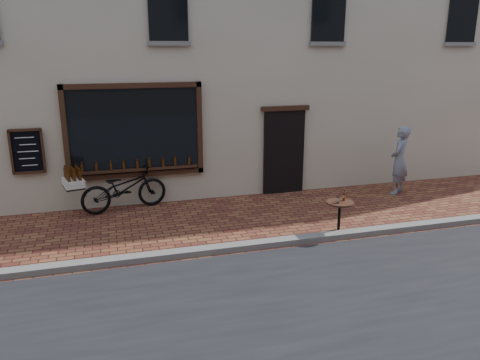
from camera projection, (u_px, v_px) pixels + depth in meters
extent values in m
plane|color=#55241B|center=(254.00, 252.00, 8.90)|extent=(90.00, 90.00, 0.00)
cube|color=slate|center=(251.00, 245.00, 9.07)|extent=(90.00, 0.25, 0.12)
cube|color=beige|center=(188.00, 3.00, 13.55)|extent=(28.00, 6.00, 10.00)
cube|color=black|center=(135.00, 131.00, 11.09)|extent=(3.00, 0.06, 2.00)
cube|color=black|center=(132.00, 86.00, 10.78)|extent=(3.24, 0.10, 0.12)
cube|color=black|center=(137.00, 174.00, 11.36)|extent=(3.24, 0.10, 0.12)
cube|color=black|center=(65.00, 134.00, 10.66)|extent=(0.12, 0.10, 2.24)
cube|color=black|center=(200.00, 128.00, 11.48)|extent=(0.12, 0.10, 2.24)
cube|color=black|center=(137.00, 170.00, 11.28)|extent=(2.90, 0.16, 0.05)
cube|color=black|center=(284.00, 152.00, 12.30)|extent=(1.10, 0.10, 2.20)
cube|color=black|center=(285.00, 108.00, 11.95)|extent=(1.30, 0.10, 0.12)
cube|color=black|center=(27.00, 151.00, 10.54)|extent=(0.62, 0.04, 0.92)
cylinder|color=#3D1C07|center=(82.00, 168.00, 10.92)|extent=(0.06, 0.06, 0.19)
cylinder|color=#3D1C07|center=(96.00, 167.00, 11.00)|extent=(0.06, 0.06, 0.19)
cylinder|color=#3D1C07|center=(110.00, 166.00, 11.08)|extent=(0.06, 0.06, 0.19)
cylinder|color=#3D1C07|center=(124.00, 166.00, 11.16)|extent=(0.06, 0.06, 0.19)
cylinder|color=#3D1C07|center=(137.00, 165.00, 11.24)|extent=(0.06, 0.06, 0.19)
cylinder|color=#3D1C07|center=(150.00, 164.00, 11.33)|extent=(0.06, 0.06, 0.19)
cylinder|color=#3D1C07|center=(163.00, 163.00, 11.41)|extent=(0.06, 0.06, 0.19)
cylinder|color=#3D1C07|center=(176.00, 162.00, 11.49)|extent=(0.06, 0.06, 0.19)
cylinder|color=#3D1C07|center=(188.00, 161.00, 11.57)|extent=(0.06, 0.06, 0.19)
cube|color=black|center=(168.00, 9.00, 10.58)|extent=(0.90, 0.06, 1.40)
cube|color=black|center=(329.00, 12.00, 11.63)|extent=(0.90, 0.06, 1.40)
cube|color=black|center=(463.00, 15.00, 12.68)|extent=(0.90, 0.06, 1.40)
imported|color=black|center=(124.00, 188.00, 11.10)|extent=(2.15, 1.17, 1.07)
cube|color=black|center=(74.00, 187.00, 10.51)|extent=(0.53, 0.65, 0.04)
cube|color=silver|center=(73.00, 182.00, 10.48)|extent=(0.53, 0.67, 0.17)
cylinder|color=#3D1C07|center=(80.00, 176.00, 10.31)|extent=(0.07, 0.07, 0.23)
cylinder|color=#3D1C07|center=(74.00, 176.00, 10.25)|extent=(0.07, 0.07, 0.23)
cylinder|color=#3D1C07|center=(69.00, 177.00, 10.19)|extent=(0.07, 0.07, 0.23)
cylinder|color=#3D1C07|center=(79.00, 174.00, 10.42)|extent=(0.07, 0.07, 0.23)
cylinder|color=#3D1C07|center=(73.00, 175.00, 10.37)|extent=(0.07, 0.07, 0.23)
cylinder|color=#3D1C07|center=(68.00, 175.00, 10.31)|extent=(0.07, 0.07, 0.23)
cylinder|color=#3D1C07|center=(77.00, 173.00, 10.54)|extent=(0.07, 0.07, 0.23)
cylinder|color=#3D1C07|center=(72.00, 173.00, 10.49)|extent=(0.07, 0.07, 0.23)
cylinder|color=#3D1C07|center=(66.00, 174.00, 10.43)|extent=(0.07, 0.07, 0.23)
cylinder|color=#3D1C07|center=(76.00, 171.00, 10.66)|extent=(0.07, 0.07, 0.23)
cylinder|color=#3D1C07|center=(71.00, 172.00, 10.61)|extent=(0.07, 0.07, 0.23)
cylinder|color=#3D1C07|center=(65.00, 173.00, 10.55)|extent=(0.07, 0.07, 0.23)
cylinder|color=black|center=(338.00, 234.00, 9.73)|extent=(0.41, 0.41, 0.03)
cylinder|color=black|center=(339.00, 219.00, 9.63)|extent=(0.06, 0.06, 0.66)
cylinder|color=black|center=(340.00, 203.00, 9.54)|extent=(0.56, 0.56, 0.04)
cylinder|color=gold|center=(344.00, 196.00, 9.59)|extent=(0.06, 0.06, 0.06)
cylinder|color=white|center=(338.00, 200.00, 9.43)|extent=(0.07, 0.07, 0.12)
imported|color=slate|center=(399.00, 160.00, 12.27)|extent=(0.78, 0.76, 1.81)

